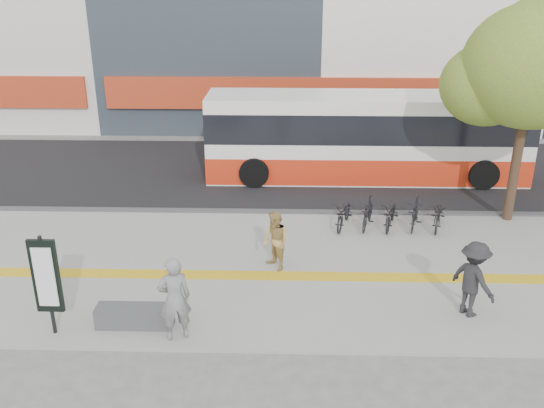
{
  "coord_description": "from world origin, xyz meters",
  "views": [
    {
      "loc": [
        0.56,
        -11.43,
        7.03
      ],
      "look_at": [
        0.19,
        2.0,
        1.57
      ],
      "focal_mm": 38.12,
      "sensor_mm": 36.0,
      "label": 1
    }
  ],
  "objects_px": {
    "seated_woman": "(174,299)",
    "bus": "(366,139)",
    "bench": "(135,316)",
    "pedestrian_tan": "(275,241)",
    "signboard": "(46,278)",
    "street_tree": "(529,69)",
    "pedestrian_dark": "(473,279)"
  },
  "relations": [
    {
      "from": "bench",
      "to": "street_tree",
      "type": "xyz_separation_m",
      "value": [
        9.78,
        6.02,
        4.21
      ]
    },
    {
      "from": "bench",
      "to": "pedestrian_tan",
      "type": "height_order",
      "value": "pedestrian_tan"
    },
    {
      "from": "bus",
      "to": "seated_woman",
      "type": "height_order",
      "value": "bus"
    },
    {
      "from": "signboard",
      "to": "bus",
      "type": "xyz_separation_m",
      "value": [
        7.54,
        10.01,
        0.09
      ]
    },
    {
      "from": "street_tree",
      "to": "seated_woman",
      "type": "relative_size",
      "value": 3.48
    },
    {
      "from": "pedestrian_dark",
      "to": "seated_woman",
      "type": "bearing_deg",
      "value": 67.75
    },
    {
      "from": "signboard",
      "to": "seated_woman",
      "type": "distance_m",
      "value": 2.58
    },
    {
      "from": "street_tree",
      "to": "pedestrian_dark",
      "type": "relative_size",
      "value": 3.69
    },
    {
      "from": "bench",
      "to": "bus",
      "type": "distance_m",
      "value": 11.43
    },
    {
      "from": "bench",
      "to": "seated_woman",
      "type": "height_order",
      "value": "seated_woman"
    },
    {
      "from": "seated_woman",
      "to": "signboard",
      "type": "bearing_deg",
      "value": -23.31
    },
    {
      "from": "bus",
      "to": "pedestrian_tan",
      "type": "height_order",
      "value": "bus"
    },
    {
      "from": "bus",
      "to": "pedestrian_dark",
      "type": "xyz_separation_m",
      "value": [
        1.21,
        -9.05,
        -0.53
      ]
    },
    {
      "from": "signboard",
      "to": "bus",
      "type": "bearing_deg",
      "value": 52.99
    },
    {
      "from": "pedestrian_tan",
      "to": "signboard",
      "type": "bearing_deg",
      "value": -92.17
    },
    {
      "from": "street_tree",
      "to": "seated_woman",
      "type": "xyz_separation_m",
      "value": [
        -8.83,
        -6.42,
        -3.53
      ]
    },
    {
      "from": "pedestrian_tan",
      "to": "pedestrian_dark",
      "type": "bearing_deg",
      "value": 30.6
    },
    {
      "from": "signboard",
      "to": "pedestrian_tan",
      "type": "distance_m",
      "value": 5.37
    },
    {
      "from": "bench",
      "to": "signboard",
      "type": "relative_size",
      "value": 0.73
    },
    {
      "from": "bench",
      "to": "street_tree",
      "type": "distance_m",
      "value": 12.23
    },
    {
      "from": "bench",
      "to": "signboard",
      "type": "height_order",
      "value": "signboard"
    },
    {
      "from": "street_tree",
      "to": "pedestrian_tan",
      "type": "xyz_separation_m",
      "value": [
        -6.89,
        -3.44,
        -3.67
      ]
    },
    {
      "from": "bench",
      "to": "bus",
      "type": "height_order",
      "value": "bus"
    },
    {
      "from": "bus",
      "to": "pedestrian_dark",
      "type": "height_order",
      "value": "bus"
    },
    {
      "from": "seated_woman",
      "to": "bus",
      "type": "bearing_deg",
      "value": -137.47
    },
    {
      "from": "bench",
      "to": "seated_woman",
      "type": "bearing_deg",
      "value": -22.75
    },
    {
      "from": "bench",
      "to": "signboard",
      "type": "bearing_deg",
      "value": -169.19
    },
    {
      "from": "bus",
      "to": "seated_woman",
      "type": "xyz_separation_m",
      "value": [
        -4.99,
        -10.1,
        -0.47
      ]
    },
    {
      "from": "signboard",
      "to": "pedestrian_dark",
      "type": "bearing_deg",
      "value": 6.21
    },
    {
      "from": "bus",
      "to": "pedestrian_dark",
      "type": "distance_m",
      "value": 9.15
    },
    {
      "from": "bench",
      "to": "pedestrian_dark",
      "type": "xyz_separation_m",
      "value": [
        7.15,
        0.65,
        0.63
      ]
    },
    {
      "from": "seated_woman",
      "to": "pedestrian_tan",
      "type": "height_order",
      "value": "seated_woman"
    }
  ]
}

